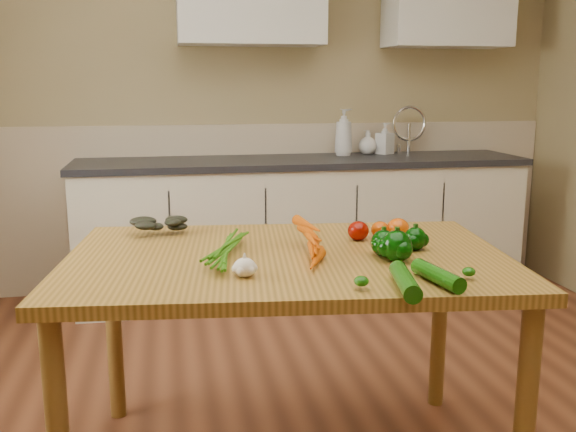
% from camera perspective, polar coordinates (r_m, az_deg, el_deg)
% --- Properties ---
extents(room, '(4.04, 5.04, 2.64)m').
position_cam_1_polar(room, '(2.06, 7.50, 8.28)').
color(room, brown).
rests_on(room, ground).
extents(counter_run, '(2.84, 0.64, 1.14)m').
position_cam_1_polar(counter_run, '(4.16, 1.36, -0.91)').
color(counter_run, beige).
rests_on(counter_run, ground).
extents(table, '(1.58, 1.12, 0.80)m').
position_cam_1_polar(table, '(2.21, -0.07, -5.63)').
color(table, '#AD7B32').
rests_on(table, ground).
extents(soap_bottle_a, '(0.14, 0.14, 0.30)m').
position_cam_1_polar(soap_bottle_a, '(4.25, 4.97, 7.43)').
color(soap_bottle_a, silver).
rests_on(soap_bottle_a, counter_run).
extents(soap_bottle_b, '(0.13, 0.13, 0.21)m').
position_cam_1_polar(soap_bottle_b, '(4.38, 8.60, 6.83)').
color(soap_bottle_b, silver).
rests_on(soap_bottle_b, counter_run).
extents(soap_bottle_c, '(0.13, 0.13, 0.16)m').
position_cam_1_polar(soap_bottle_c, '(4.36, 7.10, 6.52)').
color(soap_bottle_c, silver).
rests_on(soap_bottle_c, counter_run).
extents(carrot_bunch, '(0.30, 0.24, 0.07)m').
position_cam_1_polar(carrot_bunch, '(2.15, -0.39, -2.65)').
color(carrot_bunch, '#D35304').
rests_on(carrot_bunch, table).
extents(leafy_greens, '(0.21, 0.19, 0.11)m').
position_cam_1_polar(leafy_greens, '(2.51, -11.46, -0.42)').
color(leafy_greens, black).
rests_on(leafy_greens, table).
extents(garlic_bulb, '(0.07, 0.07, 0.06)m').
position_cam_1_polar(garlic_bulb, '(1.93, -3.87, -4.58)').
color(garlic_bulb, white).
rests_on(garlic_bulb, table).
extents(pepper_a, '(0.09, 0.09, 0.09)m').
position_cam_1_polar(pepper_a, '(2.18, 8.49, -2.40)').
color(pepper_a, black).
rests_on(pepper_a, table).
extents(pepper_b, '(0.08, 0.08, 0.08)m').
position_cam_1_polar(pepper_b, '(2.28, 11.24, -1.99)').
color(pepper_b, black).
rests_on(pepper_b, table).
extents(pepper_c, '(0.10, 0.10, 0.10)m').
position_cam_1_polar(pepper_c, '(2.12, 9.63, -2.66)').
color(pepper_c, black).
rests_on(pepper_c, table).
extents(tomato_a, '(0.08, 0.08, 0.07)m').
position_cam_1_polar(tomato_a, '(2.38, 6.26, -1.31)').
color(tomato_a, '#7E0B02').
rests_on(tomato_a, table).
extents(tomato_b, '(0.07, 0.07, 0.06)m').
position_cam_1_polar(tomato_b, '(2.43, 8.18, -1.20)').
color(tomato_b, '#CD4705').
rests_on(tomato_b, table).
extents(tomato_c, '(0.08, 0.08, 0.08)m').
position_cam_1_polar(tomato_c, '(2.44, 9.76, -1.08)').
color(tomato_c, '#CD4705').
rests_on(tomato_c, table).
extents(zucchini_a, '(0.09, 0.22, 0.05)m').
position_cam_1_polar(zucchini_a, '(1.91, 13.16, -5.17)').
color(zucchini_a, '#104A07').
rests_on(zucchini_a, table).
extents(zucchini_b, '(0.10, 0.25, 0.05)m').
position_cam_1_polar(zucchini_b, '(1.84, 10.35, -5.71)').
color(zucchini_b, '#104A07').
rests_on(zucchini_b, table).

